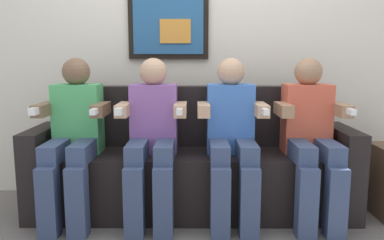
{
  "coord_description": "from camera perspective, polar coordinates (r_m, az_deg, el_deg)",
  "views": [
    {
      "loc": [
        0.01,
        -2.44,
        1.11
      ],
      "look_at": [
        0.0,
        0.15,
        0.7
      ],
      "focal_mm": 36.78,
      "sensor_mm": 36.0,
      "label": 1
    }
  ],
  "objects": [
    {
      "name": "person_right_center",
      "position": [
        2.66,
        5.77,
        -1.98
      ],
      "size": [
        0.46,
        0.56,
        1.11
      ],
      "color": "#3F72CC",
      "rests_on": "ground_plane"
    },
    {
      "name": "person_rightmost",
      "position": [
        2.76,
        16.85,
        -1.92
      ],
      "size": [
        0.46,
        0.56,
        1.11
      ],
      "color": "#D8593F",
      "rests_on": "ground_plane"
    },
    {
      "name": "person_left_center",
      "position": [
        2.66,
        -5.75,
        -1.96
      ],
      "size": [
        0.46,
        0.56,
        1.11
      ],
      "color": "#8C59A5",
      "rests_on": "ground_plane"
    },
    {
      "name": "person_leftmost",
      "position": [
        2.77,
        -16.8,
        -1.88
      ],
      "size": [
        0.46,
        0.56,
        1.11
      ],
      "color": "#4CB266",
      "rests_on": "ground_plane"
    },
    {
      "name": "couch",
      "position": [
        2.88,
        0.02,
        -7.08
      ],
      "size": [
        2.28,
        0.58,
        0.9
      ],
      "color": "black",
      "rests_on": "ground_plane"
    },
    {
      "name": "back_wall_assembly",
      "position": [
        3.21,
        -0.03,
        12.42
      ],
      "size": [
        4.68,
        0.1,
        2.6
      ],
      "color": "silver",
      "rests_on": "ground_plane"
    },
    {
      "name": "ground_plane",
      "position": [
        2.68,
        -0.02,
        -15.45
      ],
      "size": [
        6.09,
        6.09,
        0.0
      ],
      "primitive_type": "plane",
      "color": "#66605B"
    }
  ]
}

